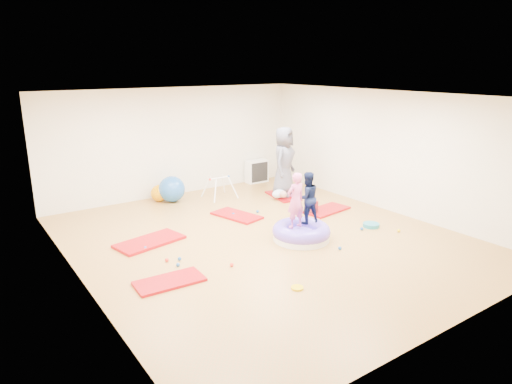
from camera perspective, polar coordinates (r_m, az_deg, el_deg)
room at (r=8.75m, az=1.12°, el=2.71°), size 7.01×8.01×2.81m
gym_mat_front_left at (r=7.55m, az=-10.76°, el=-10.92°), size 1.11×0.60×0.05m
gym_mat_mid_left at (r=9.18m, az=-13.15°, el=-6.06°), size 1.41×0.90×0.05m
gym_mat_center_back at (r=10.45m, az=-2.43°, el=-2.95°), size 0.85×1.27×0.05m
gym_mat_right at (r=10.96m, az=8.82°, el=-2.23°), size 1.21×0.72×0.05m
gym_mat_rear_right at (r=12.00m, az=3.39°, el=-0.49°), size 0.72×1.16×0.05m
inflatable_cushion at (r=9.11m, az=5.68°, el=-5.10°), size 1.15×1.15×0.36m
child_pink at (r=8.80m, az=4.98°, el=-0.74°), size 0.40×0.27×1.10m
child_navy at (r=9.08m, az=6.39°, el=-0.42°), size 0.58×0.50×1.05m
adult_caregiver at (r=11.80m, az=3.49°, el=3.83°), size 1.04×0.94×1.79m
infant at (r=11.67m, az=2.99°, el=-0.23°), size 0.39×0.40×0.23m
ball_pit_balls at (r=8.96m, az=-0.32°, el=-6.12°), size 4.74×2.95×0.07m
exercise_ball_blue at (r=11.66m, az=-10.47°, el=0.35°), size 0.66×0.66×0.66m
exercise_ball_orange at (r=11.78m, az=-12.00°, el=-0.15°), size 0.43×0.43×0.43m
infant_play_gym at (r=11.76m, az=-4.59°, el=0.95°), size 0.74×0.70×0.57m
cube_shelf at (r=13.39m, az=0.10°, el=2.61°), size 0.65×0.32×0.65m
balance_disc at (r=10.10m, az=14.19°, el=-4.03°), size 0.35×0.35×0.08m
backpack at (r=10.69m, az=7.03°, el=-1.93°), size 0.28×0.20×0.29m
yellow_toy at (r=7.27m, az=5.17°, el=-11.84°), size 0.20×0.20×0.03m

